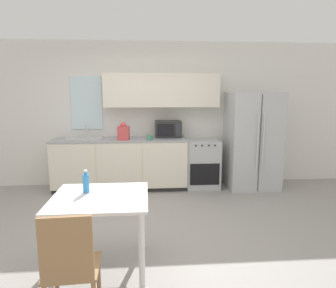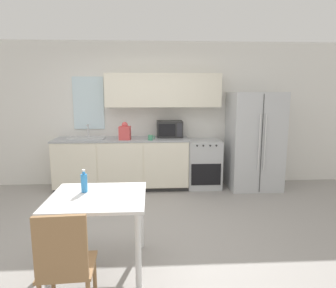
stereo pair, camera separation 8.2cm
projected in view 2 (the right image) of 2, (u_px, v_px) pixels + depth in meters
ground_plane at (136, 233)px, 3.81m from camera, size 12.00×12.00×0.00m
wall_back at (143, 110)px, 5.69m from camera, size 12.00×0.38×2.70m
kitchen_counter at (122, 163)px, 5.52m from camera, size 2.42×0.65×0.94m
oven_range at (203, 164)px, 5.63m from camera, size 0.61×0.61×0.89m
refrigerator at (254, 141)px, 5.52m from camera, size 0.91×0.81×1.77m
kitchen_sink at (87, 138)px, 5.41m from camera, size 0.63×0.39×0.25m
microwave at (170, 129)px, 5.58m from camera, size 0.48×0.34×0.31m
coffee_mug at (151, 138)px, 5.24m from camera, size 0.12×0.08×0.09m
grocery_bag_0 at (125, 132)px, 5.29m from camera, size 0.21×0.18×0.31m
dining_table at (98, 207)px, 2.98m from camera, size 0.94×0.86×0.75m
dining_chair_near at (65, 262)px, 2.19m from camera, size 0.42×0.42×0.93m
drink_bottle at (84, 182)px, 3.05m from camera, size 0.07×0.07×0.24m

